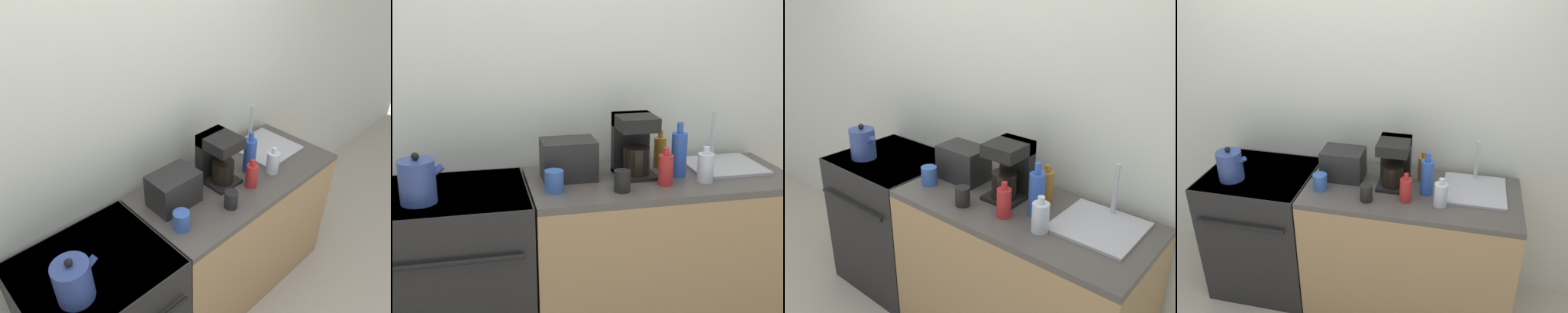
% 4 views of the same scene
% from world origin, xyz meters
% --- Properties ---
extents(wall_back, '(8.00, 0.05, 2.60)m').
position_xyz_m(wall_back, '(0.00, 0.68, 1.30)').
color(wall_back, silver).
rests_on(wall_back, ground_plane).
extents(counter_block, '(1.36, 0.63, 0.93)m').
position_xyz_m(counter_block, '(0.49, 0.31, 0.47)').
color(counter_block, tan).
rests_on(counter_block, ground_plane).
extents(kettle, '(0.21, 0.16, 0.23)m').
position_xyz_m(kettle, '(-0.70, 0.20, 1.03)').
color(kettle, '#33478C').
rests_on(kettle, stove).
extents(toaster, '(0.27, 0.19, 0.20)m').
position_xyz_m(toaster, '(0.02, 0.39, 1.03)').
color(toaster, black).
rests_on(toaster, counter_block).
extents(coffee_maker, '(0.19, 0.23, 0.32)m').
position_xyz_m(coffee_maker, '(0.36, 0.38, 1.10)').
color(coffee_maker, black).
rests_on(coffee_maker, counter_block).
extents(sink_tray, '(0.39, 0.38, 0.28)m').
position_xyz_m(sink_tray, '(0.88, 0.41, 0.95)').
color(sink_tray, '#B7B7BC').
rests_on(sink_tray, counter_block).
extents(bottle_red, '(0.07, 0.07, 0.19)m').
position_xyz_m(bottle_red, '(0.47, 0.19, 1.01)').
color(bottle_red, '#B72828').
rests_on(bottle_red, counter_block).
extents(bottle_amber, '(0.07, 0.07, 0.21)m').
position_xyz_m(bottle_amber, '(0.54, 0.47, 1.02)').
color(bottle_amber, '#9E6B23').
rests_on(bottle_amber, counter_block).
extents(bottle_clear, '(0.08, 0.08, 0.18)m').
position_xyz_m(bottle_clear, '(0.68, 0.19, 1.01)').
color(bottle_clear, silver).
rests_on(bottle_clear, counter_block).
extents(bottle_blue, '(0.08, 0.08, 0.28)m').
position_xyz_m(bottle_blue, '(0.58, 0.31, 1.05)').
color(bottle_blue, '#2D56B7').
rests_on(bottle_blue, counter_block).
extents(cup_blue, '(0.09, 0.09, 0.11)m').
position_xyz_m(cup_blue, '(-0.09, 0.21, 0.99)').
color(cup_blue, '#3860B2').
rests_on(cup_blue, counter_block).
extents(cup_black, '(0.08, 0.08, 0.10)m').
position_xyz_m(cup_black, '(0.23, 0.14, 0.98)').
color(cup_black, black).
rests_on(cup_black, counter_block).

